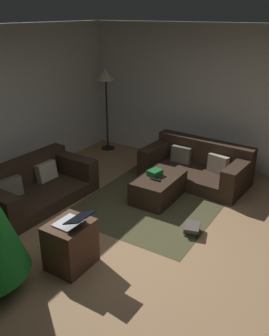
{
  "coord_description": "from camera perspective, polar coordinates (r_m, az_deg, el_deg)",
  "views": [
    {
      "loc": [
        -3.32,
        -1.8,
        2.78
      ],
      "look_at": [
        0.64,
        0.67,
        0.75
      ],
      "focal_mm": 38.71,
      "sensor_mm": 36.0,
      "label": 1
    }
  ],
  "objects": [
    {
      "name": "ground_plane",
      "position": [
        4.69,
        2.87,
        -12.86
      ],
      "size": [
        6.4,
        6.4,
        0.0
      ],
      "primitive_type": "plane",
      "color": "#93704C"
    },
    {
      "name": "couch_right",
      "position": [
        6.48,
        9.86,
        0.31
      ],
      "size": [
        1.08,
        1.87,
        0.68
      ],
      "rotation": [
        0.0,
        0.0,
        1.5
      ],
      "color": "#332319",
      "rests_on": "ground_plane"
    },
    {
      "name": "book_stack",
      "position": [
        5.03,
        9.02,
        -9.39
      ],
      "size": [
        0.32,
        0.26,
        0.13
      ],
      "color": "#387A47",
      "rests_on": "ground_plane"
    },
    {
      "name": "side_table",
      "position": [
        4.36,
        -10.03,
        -11.79
      ],
      "size": [
        0.52,
        0.44,
        0.57
      ],
      "primitive_type": "cube",
      "color": "#4C3323",
      "rests_on": "ground_plane"
    },
    {
      "name": "gift_box",
      "position": [
        5.73,
        3.23,
        -0.75
      ],
      "size": [
        0.25,
        0.21,
        0.09
      ],
      "primitive_type": "cube",
      "rotation": [
        0.0,
        0.0,
        -0.22
      ],
      "color": "#19662D",
      "rests_on": "ottoman"
    },
    {
      "name": "couch_left",
      "position": [
        5.91,
        -15.72,
        -2.8
      ],
      "size": [
        1.85,
        1.07,
        0.63
      ],
      "rotation": [
        0.0,
        0.0,
        3.1
      ],
      "color": "#332319",
      "rests_on": "ground_plane"
    },
    {
      "name": "area_rug",
      "position": [
        5.88,
        3.75,
        -4.69
      ],
      "size": [
        2.6,
        2.0,
        0.01
      ],
      "primitive_type": "cube",
      "color": "#434027",
      "rests_on": "ground_plane"
    },
    {
      "name": "corner_lamp",
      "position": [
        7.6,
        -4.54,
        13.52
      ],
      "size": [
        0.36,
        0.36,
        1.72
      ],
      "color": "black",
      "rests_on": "ground_plane"
    },
    {
      "name": "ottoman",
      "position": [
        5.8,
        3.8,
        -3.06
      ],
      "size": [
        0.95,
        0.57,
        0.38
      ],
      "primitive_type": "cube",
      "color": "#332319",
      "rests_on": "ground_plane"
    },
    {
      "name": "tv_remote",
      "position": [
        5.59,
        3.34,
        -1.82
      ],
      "size": [
        0.06,
        0.16,
        0.02
      ],
      "primitive_type": "cube",
      "rotation": [
        0.0,
        0.0,
        -0.06
      ],
      "color": "black",
      "rests_on": "ottoman"
    },
    {
      "name": "laptop",
      "position": [
        4.13,
        -9.7,
        -8.21
      ],
      "size": [
        0.32,
        0.42,
        0.19
      ],
      "color": "silver",
      "rests_on": "side_table"
    },
    {
      "name": "corner_partition",
      "position": [
        6.87,
        16.22,
        10.17
      ],
      "size": [
        0.12,
        6.4,
        2.6
      ],
      "primitive_type": "cube",
      "color": "beige",
      "rests_on": "ground_plane"
    }
  ]
}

